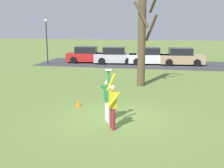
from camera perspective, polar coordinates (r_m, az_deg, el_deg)
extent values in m
plane|color=olive|center=(11.96, 0.58, -6.73)|extent=(120.00, 120.00, 0.00)
cylinder|color=silver|center=(11.60, -1.06, -5.19)|extent=(0.14, 0.14, 0.82)
cylinder|color=silver|center=(11.36, -0.78, -5.57)|extent=(0.14, 0.14, 0.82)
cube|color=#238447|center=(11.29, -0.93, -1.93)|extent=(0.35, 0.42, 0.60)
sphere|color=tan|center=(11.20, -0.94, 0.13)|extent=(0.23, 0.23, 0.23)
cylinder|color=#238447|center=(11.50, -1.17, -1.45)|extent=(0.46, 0.27, 0.58)
cylinder|color=#238447|center=(10.95, -0.70, 1.00)|extent=(0.09, 0.09, 0.66)
cylinder|color=maroon|center=(10.52, 0.28, -7.00)|extent=(0.14, 0.14, 0.82)
cylinder|color=maroon|center=(10.76, -0.04, -6.57)|extent=(0.14, 0.14, 0.82)
cube|color=gold|center=(10.44, 0.12, -3.08)|extent=(0.35, 0.42, 0.60)
sphere|color=tan|center=(10.34, 0.12, -0.86)|extent=(0.23, 0.23, 0.23)
cylinder|color=gold|center=(10.21, 0.40, -3.14)|extent=(0.46, 0.27, 0.58)
cylinder|color=gold|center=(10.51, -0.16, 0.38)|extent=(0.34, 0.21, 0.65)
cylinder|color=white|center=(10.89, -0.70, 2.77)|extent=(0.25, 0.25, 0.02)
cube|color=red|center=(29.24, -4.82, 5.35)|extent=(4.29, 2.29, 0.80)
cube|color=black|center=(29.19, -5.14, 6.75)|extent=(2.28, 1.88, 0.64)
cylinder|color=black|center=(29.98, -2.13, 5.12)|extent=(0.68, 0.30, 0.66)
cylinder|color=black|center=(28.19, -2.55, 4.69)|extent=(0.68, 0.30, 0.66)
cylinder|color=black|center=(30.38, -6.92, 5.13)|extent=(0.68, 0.30, 0.66)
cylinder|color=black|center=(28.60, -7.62, 4.70)|extent=(0.68, 0.30, 0.66)
cube|color=#BCBCC1|center=(28.32, 0.72, 5.18)|extent=(4.29, 2.29, 0.80)
cube|color=black|center=(28.25, 0.42, 6.64)|extent=(2.28, 1.88, 0.64)
cylinder|color=black|center=(29.19, 3.33, 4.93)|extent=(0.68, 0.30, 0.66)
cylinder|color=black|center=(27.39, 3.26, 4.48)|extent=(0.68, 0.30, 0.66)
cylinder|color=black|center=(29.35, -1.65, 4.98)|extent=(0.68, 0.30, 0.66)
cylinder|color=black|center=(27.55, -2.05, 4.53)|extent=(0.68, 0.30, 0.66)
cube|color=white|center=(28.14, 7.51, 5.04)|extent=(4.29, 2.29, 0.80)
cube|color=black|center=(28.05, 7.24, 6.51)|extent=(2.28, 1.88, 0.64)
cylinder|color=black|center=(29.16, 9.91, 4.76)|extent=(0.68, 0.30, 0.66)
cylinder|color=black|center=(27.36, 10.26, 4.30)|extent=(0.68, 0.30, 0.66)
cylinder|color=black|center=(29.03, 4.89, 4.87)|extent=(0.68, 0.30, 0.66)
cylinder|color=black|center=(27.22, 4.92, 4.41)|extent=(0.68, 0.30, 0.66)
cube|color=tan|center=(28.15, 13.61, 4.82)|extent=(4.29, 2.29, 0.80)
cube|color=black|center=(28.05, 13.38, 6.28)|extent=(2.28, 1.88, 0.64)
cylinder|color=black|center=(29.29, 15.78, 4.53)|extent=(0.68, 0.30, 0.66)
cylinder|color=black|center=(27.52, 16.51, 4.05)|extent=(0.68, 0.30, 0.66)
cylinder|color=black|center=(28.90, 10.82, 4.67)|extent=(0.68, 0.30, 0.66)
cylinder|color=black|center=(27.10, 11.23, 4.19)|extent=(0.68, 0.30, 0.66)
cube|color=#38383D|center=(28.27, 4.11, 4.03)|extent=(18.25, 6.40, 0.01)
cylinder|color=brown|center=(17.85, 5.88, 8.11)|extent=(0.48, 0.48, 5.35)
cylinder|color=brown|center=(17.42, 5.85, 13.49)|extent=(0.96, 0.18, 1.58)
cylinder|color=brown|center=(18.10, 7.77, 10.93)|extent=(0.86, 1.28, 1.66)
cylinder|color=brown|center=(18.10, 8.43, 15.90)|extent=(0.78, 1.56, 1.31)
cylinder|color=#2D2D33|center=(28.30, -12.77, 7.84)|extent=(0.12, 0.12, 4.00)
sphere|color=silver|center=(28.25, -12.96, 12.13)|extent=(0.28, 0.28, 0.28)
cone|color=orange|center=(13.62, -6.65, -3.80)|extent=(0.26, 0.26, 0.32)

